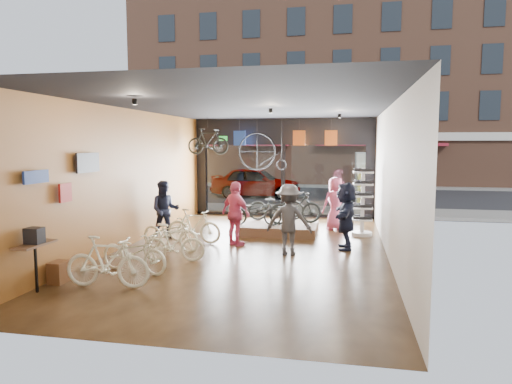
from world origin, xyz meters
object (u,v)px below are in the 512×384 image
(floor_bike_2, at_px, (134,252))
(floor_bike_3, at_px, (174,243))
(customer_2, at_px, (236,214))
(floor_bike_5, at_px, (194,226))
(floor_bike_1, at_px, (107,262))
(street_car, at_px, (256,182))
(customer_4, at_px, (335,203))
(display_bike_left, at_px, (255,212))
(customer_1, at_px, (165,210))
(customer_3, at_px, (289,220))
(box_truck, at_px, (377,178))
(floor_bike_4, at_px, (170,233))
(display_bike_mid, at_px, (296,208))
(sunglasses_rack, at_px, (363,202))
(hung_bike, at_px, (208,141))
(customer_5, at_px, (346,216))
(penny_farthing, at_px, (265,153))
(display_platform, at_px, (279,228))
(display_bike_right, at_px, (276,205))

(floor_bike_2, bearing_deg, floor_bike_3, -10.68)
(floor_bike_3, bearing_deg, customer_2, -37.07)
(floor_bike_5, bearing_deg, floor_bike_1, -178.68)
(street_car, bearing_deg, customer_4, -152.89)
(display_bike_left, bearing_deg, street_car, 5.55)
(customer_1, xyz_separation_m, customer_3, (3.85, -1.20, 0.03))
(street_car, bearing_deg, box_truck, -99.18)
(floor_bike_2, height_order, floor_bike_4, floor_bike_4)
(display_bike_mid, distance_m, sunglasses_rack, 2.08)
(sunglasses_rack, bearing_deg, customer_4, 147.75)
(customer_4, height_order, hung_bike, hung_bike)
(floor_bike_1, relative_size, customer_5, 0.95)
(floor_bike_3, height_order, display_bike_left, display_bike_left)
(customer_3, bearing_deg, floor_bike_1, 49.41)
(customer_2, distance_m, customer_3, 1.75)
(floor_bike_1, xyz_separation_m, penny_farthing, (1.59, 8.64, 1.98))
(display_bike_mid, relative_size, penny_farthing, 1.00)
(customer_2, distance_m, customer_4, 3.97)
(display_bike_mid, distance_m, customer_3, 2.83)
(street_car, distance_m, customer_1, 11.11)
(floor_bike_1, height_order, penny_farthing, penny_farthing)
(display_bike_mid, bearing_deg, display_bike_left, 84.52)
(display_platform, xyz_separation_m, customer_4, (1.73, 0.95, 0.73))
(floor_bike_4, bearing_deg, hung_bike, 21.67)
(hung_bike, bearing_deg, floor_bike_1, -171.73)
(customer_3, bearing_deg, customer_4, -103.67)
(display_bike_left, bearing_deg, penny_farthing, -1.09)
(floor_bike_1, xyz_separation_m, display_bike_left, (1.82, 5.73, 0.21))
(street_car, distance_m, sunglasses_rack, 10.78)
(customer_5, bearing_deg, hung_bike, -126.21)
(display_platform, bearing_deg, floor_bike_1, -112.14)
(display_bike_right, distance_m, customer_5, 3.42)
(display_bike_left, distance_m, customer_2, 1.61)
(floor_bike_2, relative_size, floor_bike_5, 1.07)
(floor_bike_1, relative_size, display_bike_left, 1.05)
(display_bike_right, bearing_deg, floor_bike_4, 132.34)
(floor_bike_4, xyz_separation_m, display_bike_left, (1.80, 2.50, 0.25))
(floor_bike_1, relative_size, customer_1, 0.99)
(floor_bike_1, bearing_deg, box_truck, -25.85)
(customer_5, bearing_deg, floor_bike_1, -47.11)
(customer_4, distance_m, penny_farthing, 3.47)
(floor_bike_1, xyz_separation_m, display_platform, (2.50, 6.15, -0.37))
(floor_bike_3, xyz_separation_m, customer_4, (3.71, 4.93, 0.43))
(customer_1, xyz_separation_m, penny_farthing, (2.27, 4.04, 1.63))
(floor_bike_2, xyz_separation_m, floor_bike_5, (0.29, 3.16, 0.03))
(street_car, relative_size, customer_3, 2.61)
(floor_bike_3, bearing_deg, customer_4, -45.87)
(floor_bike_4, bearing_deg, customer_2, -42.85)
(customer_3, distance_m, customer_4, 3.86)
(customer_2, relative_size, customer_4, 1.03)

